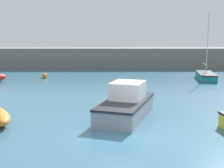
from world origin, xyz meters
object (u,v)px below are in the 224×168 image
Objects in this scene: mooring_buoy_pink at (128,96)px; mooring_buoy_orange at (44,76)px; sailboat_tall_mast at (206,76)px; motorboat_with_cabin at (126,104)px.

mooring_buoy_orange is at bearing 128.34° from mooring_buoy_pink.
sailboat_tall_mast is 1.17× the size of motorboat_with_cabin.
sailboat_tall_mast is 12.36m from mooring_buoy_pink.
sailboat_tall_mast is 12.44× the size of mooring_buoy_orange.
mooring_buoy_orange is (-16.42, 1.09, -0.11)m from sailboat_tall_mast.
motorboat_with_cabin is 16.80m from mooring_buoy_orange.
sailboat_tall_mast is at bearing -3.78° from mooring_buoy_orange.
sailboat_tall_mast is at bearing 47.36° from mooring_buoy_pink.
motorboat_with_cabin is at bearing -62.89° from mooring_buoy_orange.
mooring_buoy_pink is at bearing -34.33° from sailboat_tall_mast.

